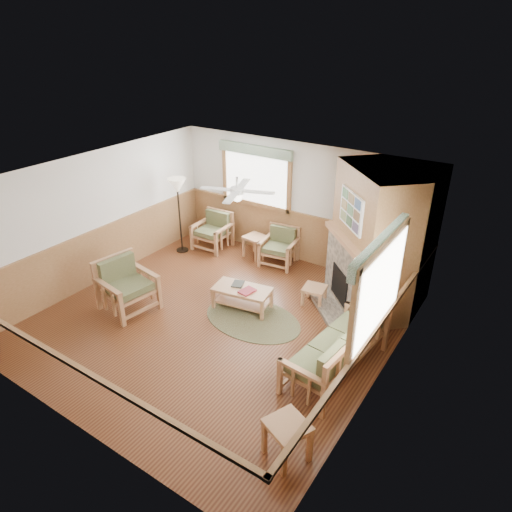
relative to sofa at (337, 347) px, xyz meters
The scene contains 24 objects.
floor 2.42m from the sofa, behind, with size 6.00×6.00×0.01m, color #572D18.
ceiling 3.27m from the sofa, behind, with size 6.00×6.00×0.01m, color white.
wall_back 3.96m from the sofa, 128.11° to the left, with size 6.00×0.02×2.70m, color silver.
wall_front 3.91m from the sofa, 128.75° to the right, with size 6.00×0.02×2.70m, color silver.
wall_left 5.45m from the sofa, behind, with size 0.02×6.00×2.70m, color silver.
wall_right 1.09m from the sofa, ahead, with size 0.02×6.00×2.70m, color silver.
wainscot 2.38m from the sofa, behind, with size 6.00×6.00×1.10m, color olive, non-canonical shape.
fireplace 2.29m from the sofa, 99.00° to the left, with size 2.20×2.20×2.70m, color olive, non-canonical shape.
window_back 5.04m from the sofa, 139.29° to the left, with size 1.90×0.16×1.50m, color white, non-canonical shape.
window_right 2.16m from the sofa, 15.91° to the right, with size 0.16×1.90×1.50m, color white, non-canonical shape.
ceiling_fan 3.05m from the sofa, behind, with size 1.24×1.24×0.36m, color white, non-canonical shape.
sofa is the anchor object (origin of this frame).
armchair_back_left 4.98m from the sofa, 151.05° to the left, with size 0.77×0.77×0.87m, color #B07B52, non-canonical shape.
armchair_back_right 3.66m from the sofa, 135.09° to the left, with size 0.74×0.74×0.83m, color #B07B52, non-canonical shape.
armchair_left 4.05m from the sofa, behind, with size 0.89×0.89×1.00m, color #B07B52, non-canonical shape.
coffee_table 2.34m from the sofa, 163.89° to the left, with size 1.08×0.54×0.43m, color #B07B52, non-canonical shape.
end_table_chairs 4.14m from the sofa, 141.36° to the left, with size 0.46×0.44×0.52m, color #B07B52, non-canonical shape.
end_table_sofa 1.82m from the sofa, 84.63° to the right, with size 0.49×0.47×0.55m, color #B07B52, non-canonical shape.
footstool 1.95m from the sofa, 127.10° to the left, with size 0.42×0.42×0.36m, color #B07B52, non-canonical shape.
braided_rug 1.95m from the sofa, 167.10° to the left, with size 1.90×1.90×0.01m, color brown.
floor_lamp_left 5.23m from the sofa, 159.00° to the left, with size 0.41×0.41×1.81m, color black, non-canonical shape.
floor_lamp_right 0.88m from the sofa, 88.94° to the left, with size 0.37×0.37×1.60m, color black, non-canonical shape.
book_red 2.17m from the sofa, 164.06° to the left, with size 0.22×0.30×0.03m, color maroon.
book_dark 2.49m from the sofa, 163.30° to the left, with size 0.20×0.27×0.03m, color #272821.
Camera 1 is at (4.44, -5.38, 4.88)m, focal length 32.00 mm.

